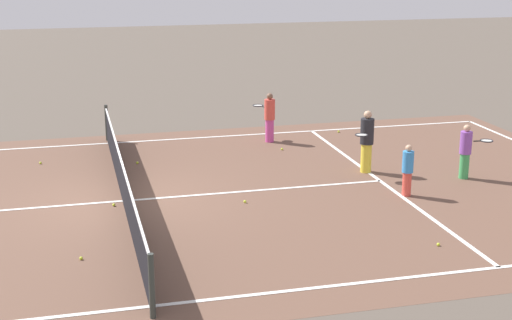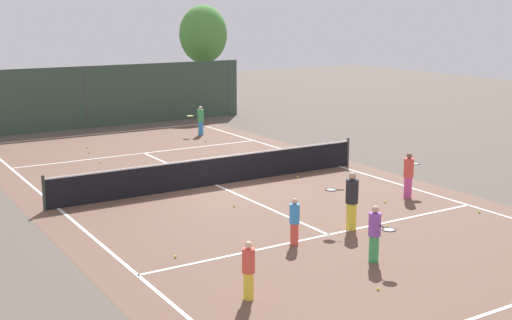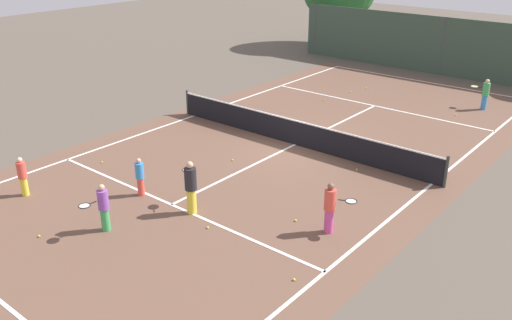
{
  "view_description": "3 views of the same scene",
  "coord_description": "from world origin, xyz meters",
  "px_view_note": "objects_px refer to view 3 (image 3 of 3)",
  "views": [
    {
      "loc": [
        -16.85,
        1.07,
        5.69
      ],
      "look_at": [
        -0.15,
        -3.14,
        0.82
      ],
      "focal_mm": 53.1,
      "sensor_mm": 36.0,
      "label": 1
    },
    {
      "loc": [
        -10.92,
        -20.29,
        5.92
      ],
      "look_at": [
        0.05,
        -2.6,
        1.37
      ],
      "focal_mm": 47.76,
      "sensor_mm": 36.0,
      "label": 2
    },
    {
      "loc": [
        11.26,
        -16.08,
        7.75
      ],
      "look_at": [
        0.86,
        -3.42,
        0.72
      ],
      "focal_mm": 38.32,
      "sensor_mm": 36.0,
      "label": 3
    }
  ],
  "objects_px": {
    "tennis_ball_6": "(357,170)",
    "tennis_ball_9": "(366,88)",
    "player_4": "(103,207)",
    "tennis_ball_5": "(294,280)",
    "player_1": "(23,176)",
    "player_3": "(140,176)",
    "tennis_ball_11": "(39,236)",
    "tennis_ball_3": "(208,228)",
    "tennis_ball_10": "(324,100)",
    "tennis_ball_8": "(406,152)",
    "tennis_ball_12": "(233,160)",
    "tennis_ball_1": "(102,162)",
    "tennis_ball_7": "(248,120)",
    "player_0": "(485,94)",
    "tennis_ball_4": "(292,140)",
    "tennis_ball_0": "(351,92)",
    "tennis_ball_2": "(296,220)",
    "player_5": "(191,187)",
    "tennis_ball_13": "(456,115)",
    "player_2": "(330,207)"
  },
  "relations": [
    {
      "from": "tennis_ball_7",
      "to": "tennis_ball_6",
      "type": "bearing_deg",
      "value": -14.8
    },
    {
      "from": "player_2",
      "to": "tennis_ball_7",
      "type": "bearing_deg",
      "value": 143.46
    },
    {
      "from": "tennis_ball_1",
      "to": "tennis_ball_7",
      "type": "relative_size",
      "value": 1.0
    },
    {
      "from": "player_0",
      "to": "tennis_ball_13",
      "type": "distance_m",
      "value": 1.93
    },
    {
      "from": "tennis_ball_1",
      "to": "tennis_ball_6",
      "type": "bearing_deg",
      "value": 35.25
    },
    {
      "from": "tennis_ball_2",
      "to": "player_3",
      "type": "bearing_deg",
      "value": -160.08
    },
    {
      "from": "player_0",
      "to": "tennis_ball_10",
      "type": "height_order",
      "value": "player_0"
    },
    {
      "from": "tennis_ball_3",
      "to": "tennis_ball_12",
      "type": "distance_m",
      "value": 4.8
    },
    {
      "from": "tennis_ball_12",
      "to": "tennis_ball_9",
      "type": "bearing_deg",
      "value": 94.65
    },
    {
      "from": "player_1",
      "to": "tennis_ball_11",
      "type": "bearing_deg",
      "value": -22.62
    },
    {
      "from": "tennis_ball_2",
      "to": "tennis_ball_6",
      "type": "bearing_deg",
      "value": 95.77
    },
    {
      "from": "tennis_ball_1",
      "to": "tennis_ball_2",
      "type": "distance_m",
      "value": 7.82
    },
    {
      "from": "player_1",
      "to": "tennis_ball_2",
      "type": "distance_m",
      "value": 8.53
    },
    {
      "from": "player_4",
      "to": "tennis_ball_1",
      "type": "bearing_deg",
      "value": 145.21
    },
    {
      "from": "tennis_ball_0",
      "to": "tennis_ball_3",
      "type": "bearing_deg",
      "value": -75.0
    },
    {
      "from": "player_0",
      "to": "tennis_ball_1",
      "type": "height_order",
      "value": "player_0"
    },
    {
      "from": "player_1",
      "to": "tennis_ball_7",
      "type": "xyz_separation_m",
      "value": [
        0.76,
        9.9,
        -0.62
      ]
    },
    {
      "from": "tennis_ball_0",
      "to": "tennis_ball_6",
      "type": "distance_m",
      "value": 9.69
    },
    {
      "from": "tennis_ball_10",
      "to": "tennis_ball_4",
      "type": "bearing_deg",
      "value": -69.8
    },
    {
      "from": "tennis_ball_2",
      "to": "tennis_ball_10",
      "type": "xyz_separation_m",
      "value": [
        -5.75,
        10.38,
        0.0
      ]
    },
    {
      "from": "tennis_ball_3",
      "to": "tennis_ball_11",
      "type": "xyz_separation_m",
      "value": [
        -3.22,
        -3.23,
        0.0
      ]
    },
    {
      "from": "player_4",
      "to": "tennis_ball_5",
      "type": "height_order",
      "value": "player_4"
    },
    {
      "from": "tennis_ball_9",
      "to": "tennis_ball_3",
      "type": "bearing_deg",
      "value": -76.99
    },
    {
      "from": "tennis_ball_0",
      "to": "tennis_ball_5",
      "type": "height_order",
      "value": "same"
    },
    {
      "from": "player_4",
      "to": "tennis_ball_5",
      "type": "bearing_deg",
      "value": 14.56
    },
    {
      "from": "player_4",
      "to": "tennis_ball_5",
      "type": "distance_m",
      "value": 5.63
    },
    {
      "from": "player_5",
      "to": "tennis_ball_12",
      "type": "distance_m",
      "value": 4.06
    },
    {
      "from": "tennis_ball_6",
      "to": "tennis_ball_9",
      "type": "distance_m",
      "value": 10.53
    },
    {
      "from": "tennis_ball_9",
      "to": "tennis_ball_5",
      "type": "bearing_deg",
      "value": -66.7
    },
    {
      "from": "player_0",
      "to": "tennis_ball_3",
      "type": "height_order",
      "value": "player_0"
    },
    {
      "from": "tennis_ball_4",
      "to": "tennis_ball_8",
      "type": "relative_size",
      "value": 1.0
    },
    {
      "from": "player_4",
      "to": "tennis_ball_8",
      "type": "relative_size",
      "value": 21.18
    },
    {
      "from": "tennis_ball_3",
      "to": "tennis_ball_10",
      "type": "height_order",
      "value": "same"
    },
    {
      "from": "player_4",
      "to": "tennis_ball_12",
      "type": "height_order",
      "value": "player_4"
    },
    {
      "from": "tennis_ball_2",
      "to": "tennis_ball_9",
      "type": "xyz_separation_m",
      "value": [
        -5.23,
        13.58,
        0.0
      ]
    },
    {
      "from": "player_4",
      "to": "tennis_ball_12",
      "type": "relative_size",
      "value": 21.18
    },
    {
      "from": "player_5",
      "to": "tennis_ball_13",
      "type": "relative_size",
      "value": 24.82
    },
    {
      "from": "player_5",
      "to": "tennis_ball_5",
      "type": "bearing_deg",
      "value": -10.97
    },
    {
      "from": "tennis_ball_2",
      "to": "tennis_ball_6",
      "type": "relative_size",
      "value": 1.0
    },
    {
      "from": "tennis_ball_9",
      "to": "tennis_ball_12",
      "type": "bearing_deg",
      "value": -85.35
    },
    {
      "from": "player_4",
      "to": "tennis_ball_11",
      "type": "xyz_separation_m",
      "value": [
        -1.09,
        -1.38,
        -0.69
      ]
    },
    {
      "from": "tennis_ball_5",
      "to": "tennis_ball_13",
      "type": "relative_size",
      "value": 1.0
    },
    {
      "from": "tennis_ball_7",
      "to": "tennis_ball_12",
      "type": "height_order",
      "value": "same"
    },
    {
      "from": "tennis_ball_6",
      "to": "tennis_ball_10",
      "type": "bearing_deg",
      "value": 130.77
    },
    {
      "from": "tennis_ball_13",
      "to": "tennis_ball_9",
      "type": "bearing_deg",
      "value": 165.38
    },
    {
      "from": "tennis_ball_11",
      "to": "tennis_ball_12",
      "type": "relative_size",
      "value": 1.0
    },
    {
      "from": "player_0",
      "to": "player_5",
      "type": "relative_size",
      "value": 0.87
    },
    {
      "from": "player_3",
      "to": "player_4",
      "type": "relative_size",
      "value": 0.89
    },
    {
      "from": "tennis_ball_0",
      "to": "tennis_ball_8",
      "type": "relative_size",
      "value": 1.0
    },
    {
      "from": "player_1",
      "to": "player_3",
      "type": "bearing_deg",
      "value": 39.71
    }
  ]
}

